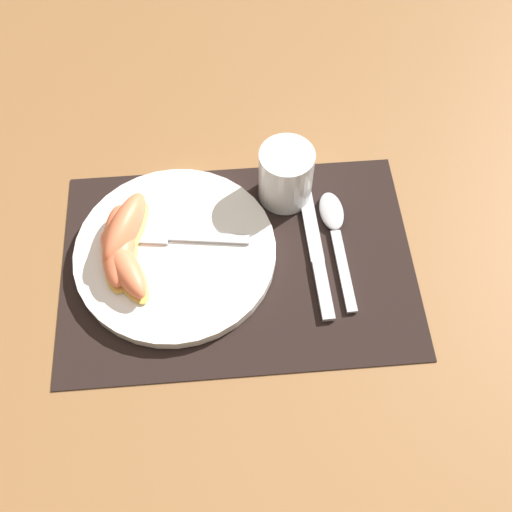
# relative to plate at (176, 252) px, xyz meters

# --- Properties ---
(ground_plane) EXTENTS (3.00, 3.00, 0.00)m
(ground_plane) POSITION_rel_plate_xyz_m (0.08, -0.02, -0.01)
(ground_plane) COLOR olive
(placemat) EXTENTS (0.48, 0.32, 0.00)m
(placemat) POSITION_rel_plate_xyz_m (0.08, -0.02, -0.01)
(placemat) COLOR black
(placemat) RESTS_ON ground_plane
(plate) EXTENTS (0.27, 0.27, 0.02)m
(plate) POSITION_rel_plate_xyz_m (0.00, 0.00, 0.00)
(plate) COLOR white
(plate) RESTS_ON placemat
(juice_glass) EXTENTS (0.08, 0.08, 0.09)m
(juice_glass) POSITION_rel_plate_xyz_m (0.16, 0.09, 0.03)
(juice_glass) COLOR silver
(juice_glass) RESTS_ON placemat
(knife) EXTENTS (0.02, 0.22, 0.01)m
(knife) POSITION_rel_plate_xyz_m (0.19, -0.01, -0.01)
(knife) COLOR #BCBCC1
(knife) RESTS_ON placemat
(spoon) EXTENTS (0.04, 0.19, 0.01)m
(spoon) POSITION_rel_plate_xyz_m (0.22, 0.03, -0.00)
(spoon) COLOR #BCBCC1
(spoon) RESTS_ON placemat
(fork) EXTENTS (0.18, 0.04, 0.00)m
(fork) POSITION_rel_plate_xyz_m (-0.00, 0.02, 0.01)
(fork) COLOR #BCBCC1
(fork) RESTS_ON plate
(citrus_wedge_0) EXTENTS (0.08, 0.13, 0.05)m
(citrus_wedge_0) POSITION_rel_plate_xyz_m (-0.06, 0.02, 0.03)
(citrus_wedge_0) COLOR #F7C656
(citrus_wedge_0) RESTS_ON plate
(citrus_wedge_1) EXTENTS (0.05, 0.13, 0.04)m
(citrus_wedge_1) POSITION_rel_plate_xyz_m (-0.07, 0.00, 0.02)
(citrus_wedge_1) COLOR #F7C656
(citrus_wedge_1) RESTS_ON plate
(citrus_wedge_2) EXTENTS (0.09, 0.12, 0.04)m
(citrus_wedge_2) POSITION_rel_plate_xyz_m (-0.07, -0.03, 0.02)
(citrus_wedge_2) COLOR #F7C656
(citrus_wedge_2) RESTS_ON plate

